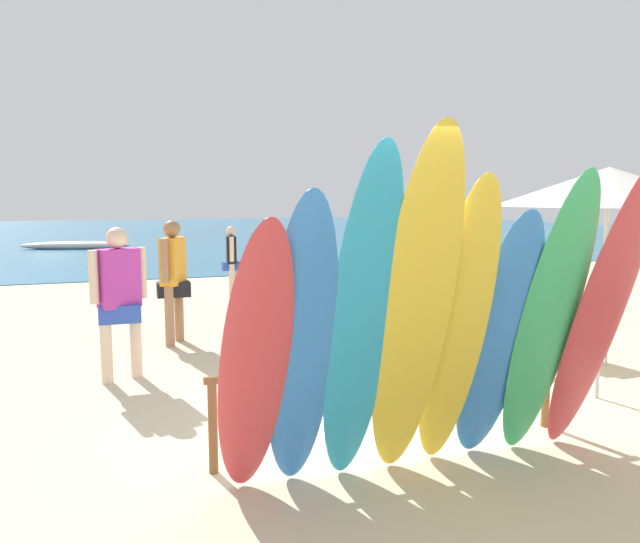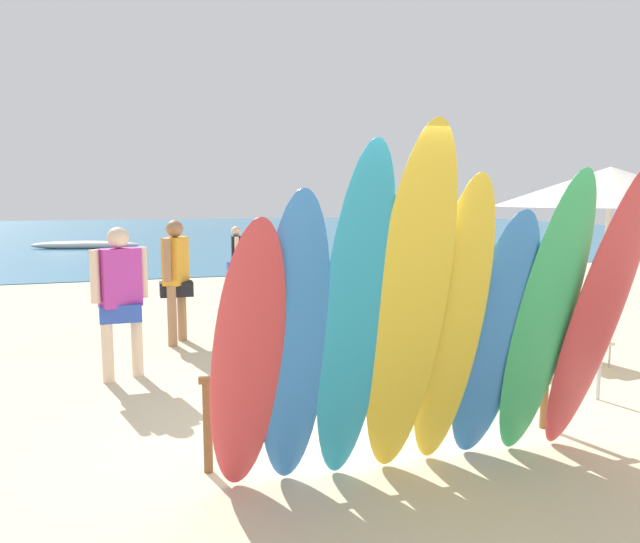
% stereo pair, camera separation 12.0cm
% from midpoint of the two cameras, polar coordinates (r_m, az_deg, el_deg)
% --- Properties ---
extents(ground, '(60.00, 60.00, 0.00)m').
position_cam_midpoint_polar(ground, '(18.64, -10.68, 0.60)').
color(ground, beige).
extents(ocean_water, '(60.00, 40.00, 0.02)m').
position_cam_midpoint_polar(ocean_water, '(35.70, -13.77, 3.61)').
color(ocean_water, teal).
rests_on(ocean_water, ground).
extents(surfboard_rack, '(3.13, 0.07, 0.76)m').
position_cam_midpoint_polar(surfboard_rack, '(5.08, 7.44, -10.05)').
color(surfboard_rack, brown).
rests_on(surfboard_rack, ground).
extents(surfboard_red_0, '(0.55, 0.85, 1.99)m').
position_cam_midpoint_polar(surfboard_red_0, '(4.00, -6.03, -8.80)').
color(surfboard_red_0, '#D13D42').
rests_on(surfboard_red_0, ground).
extents(surfboard_blue_1, '(0.52, 0.82, 2.15)m').
position_cam_midpoint_polar(surfboard_blue_1, '(4.05, -1.66, -7.36)').
color(surfboard_blue_1, '#337AD1').
rests_on(surfboard_blue_1, ground).
extents(surfboard_teal_2, '(0.48, 0.87, 2.44)m').
position_cam_midpoint_polar(surfboard_teal_2, '(4.08, 4.06, -5.15)').
color(surfboard_teal_2, '#289EC6').
rests_on(surfboard_teal_2, ground).
extents(surfboard_yellow_3, '(0.60, 0.97, 2.56)m').
position_cam_midpoint_polar(surfboard_yellow_3, '(4.18, 9.17, -4.08)').
color(surfboard_yellow_3, yellow).
rests_on(surfboard_yellow_3, ground).
extents(surfboard_yellow_4, '(0.54, 0.89, 2.25)m').
position_cam_midpoint_polar(surfboard_yellow_4, '(4.46, 13.07, -5.49)').
color(surfboard_yellow_4, yellow).
rests_on(surfboard_yellow_4, ground).
extents(surfboard_blue_5, '(0.56, 0.73, 2.01)m').
position_cam_midpoint_polar(surfboard_blue_5, '(4.75, 16.79, -6.34)').
color(surfboard_blue_5, '#337AD1').
rests_on(surfboard_blue_5, ground).
extents(surfboard_green_6, '(0.51, 0.80, 2.29)m').
position_cam_midpoint_polar(surfboard_green_6, '(4.88, 21.09, -4.48)').
color(surfboard_green_6, '#38B266').
rests_on(surfboard_green_6, ground).
extents(surfboard_red_7, '(0.52, 0.92, 2.35)m').
position_cam_midpoint_polar(surfboard_red_7, '(5.10, 25.28, -3.91)').
color(surfboard_red_7, '#D13D42').
rests_on(surfboard_red_7, ground).
extents(beachgoer_photographing, '(0.43, 0.61, 1.66)m').
position_cam_midpoint_polar(beachgoer_photographing, '(9.39, 0.16, 0.22)').
color(beachgoer_photographing, tan).
rests_on(beachgoer_photographing, ground).
extents(beachgoer_midbeach, '(0.61, 0.38, 1.75)m').
position_cam_midpoint_polar(beachgoer_midbeach, '(7.16, -17.90, -1.90)').
color(beachgoer_midbeach, beige).
rests_on(beachgoer_midbeach, ground).
extents(beachgoer_near_rack, '(0.38, 0.56, 1.47)m').
position_cam_midpoint_polar(beachgoer_near_rack, '(12.53, -7.64, 1.41)').
color(beachgoer_near_rack, beige).
rests_on(beachgoer_near_rack, ground).
extents(beachgoer_strolling, '(0.46, 0.61, 1.75)m').
position_cam_midpoint_polar(beachgoer_strolling, '(8.73, -13.08, -0.13)').
color(beachgoer_strolling, '#9E704C').
rests_on(beachgoer_strolling, ground).
extents(beach_chair_red, '(0.52, 0.75, 0.79)m').
position_cam_midpoint_polar(beach_chair_red, '(7.72, 16.23, -5.61)').
color(beach_chair_red, '#B7B7BC').
rests_on(beach_chair_red, ground).
extents(beach_chair_blue, '(0.55, 0.73, 0.81)m').
position_cam_midpoint_polar(beach_chair_blue, '(8.31, 23.32, -4.97)').
color(beach_chair_blue, '#B7B7BC').
rests_on(beach_chair_blue, ground).
extents(beach_chair_striped, '(0.60, 0.71, 0.84)m').
position_cam_midpoint_polar(beach_chair_striped, '(9.08, 16.56, -3.65)').
color(beach_chair_striped, '#B7B7BC').
rests_on(beach_chair_striped, ground).
extents(beach_umbrella, '(2.22, 2.22, 2.38)m').
position_cam_midpoint_polar(beach_umbrella, '(6.69, 26.17, 7.20)').
color(beach_umbrella, silver).
rests_on(beach_umbrella, ground).
extents(distant_boat, '(4.27, 1.53, 0.34)m').
position_cam_midpoint_polar(distant_boat, '(25.62, -21.18, 2.34)').
color(distant_boat, silver).
rests_on(distant_boat, ground).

